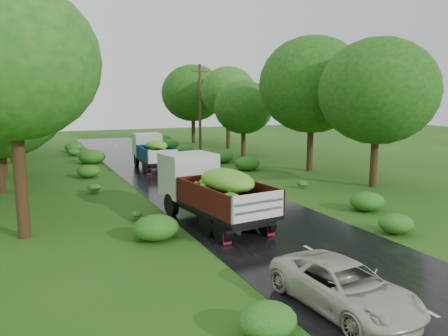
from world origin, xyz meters
TOP-DOWN VIEW (x-y plane):
  - ground at (0.00, 0.00)m, footprint 120.00×120.00m
  - road at (0.00, 5.00)m, footprint 6.50×80.00m
  - road_lines at (0.00, 6.00)m, footprint 0.12×69.60m
  - truck_near at (-1.89, 5.01)m, footprint 3.04×6.67m
  - truck_far at (-0.41, 19.61)m, footprint 2.26×5.92m
  - car at (-1.79, -3.46)m, footprint 2.24×4.32m
  - utility_pole at (4.25, 21.87)m, footprint 1.37×0.22m
  - trees_right at (9.35, 21.27)m, footprint 5.07×31.04m
  - shrubs at (0.00, 14.00)m, footprint 11.90×44.00m

SIDE VIEW (x-z plane):
  - ground at x=0.00m, z-range 0.00..0.00m
  - road at x=0.00m, z-range 0.00..0.02m
  - road_lines at x=0.00m, z-range 0.02..0.02m
  - shrubs at x=0.00m, z-range 0.00..0.70m
  - car at x=-1.79m, z-range 0.02..1.18m
  - truck_far at x=-0.41m, z-range 0.16..2.62m
  - truck_near at x=-1.89m, z-range 0.18..2.88m
  - utility_pole at x=4.25m, z-range 0.12..7.96m
  - trees_right at x=9.35m, z-range 1.59..9.41m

